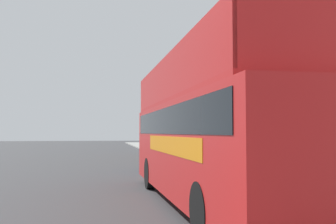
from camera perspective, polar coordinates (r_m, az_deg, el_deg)
name	(u,v)px	position (r m, az deg, el deg)	size (l,w,h in m)	color
ground_plane	(92,167)	(23.70, -11.03, -7.81)	(144.00, 144.00, 0.00)	#3D3D3F
sidewalk	(217,168)	(21.64, 7.14, -8.12)	(3.09, 108.00, 0.14)	#999993
brick_terrace_rear	(259,100)	(27.87, 13.05, 1.72)	(6.00, 25.17, 8.53)	#9E664C
tour_bus	(207,139)	(11.12, 5.65, -3.88)	(2.72, 11.52, 4.09)	red
parked_car_ahead_of_bus	(171,158)	(20.31, 0.41, -6.63)	(1.86, 4.05, 1.55)	navy
lamp_post_second	(225,95)	(16.86, 8.33, 2.44)	(0.35, 0.35, 5.06)	black
lamp_post_third	(181,110)	(25.89, 1.87, 0.36)	(0.35, 0.35, 4.94)	black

